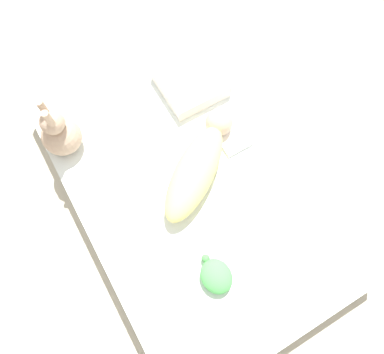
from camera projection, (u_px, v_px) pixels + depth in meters
The scene contains 7 objects.
ground_plane at pixel (190, 196), 1.92m from camera, with size 12.00×12.00×0.00m, color #B2A893.
bed_mattress at pixel (190, 190), 1.83m from camera, with size 1.60×1.03×0.19m.
burp_cloth at pixel (230, 134), 1.82m from camera, with size 0.20×0.14×0.02m.
swaddled_baby at pixel (198, 165), 1.69m from camera, with size 0.45×0.55×0.15m.
pillow at pixel (191, 83), 1.89m from camera, with size 0.30×0.30×0.08m.
bunny_plush at pixel (60, 133), 1.70m from camera, with size 0.18×0.18×0.34m.
turtle_plush at pixel (216, 276), 1.55m from camera, with size 0.18×0.13×0.08m.
Camera 1 is at (-0.52, 0.29, 1.83)m, focal length 35.00 mm.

